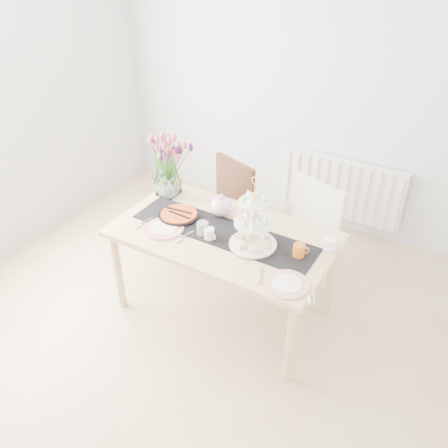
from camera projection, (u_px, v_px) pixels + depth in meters
The scene contains 16 objects.
room_shell at pixel (154, 198), 2.77m from camera, with size 4.50×4.50×4.50m.
radiator at pixel (341, 188), 4.59m from camera, with size 1.20×0.08×0.60m, color white.
dining_table at pixel (223, 241), 3.48m from camera, with size 1.60×0.90×0.75m.
chair_brown at pixel (225, 205), 4.16m from camera, with size 0.58×0.58×0.93m.
chair_white at pixel (306, 230), 3.82m from camera, with size 0.57×0.57×0.94m.
table_runner at pixel (223, 232), 3.44m from camera, with size 1.40×0.35×0.01m, color black.
tulip_vase at pixel (166, 158), 3.73m from camera, with size 0.59×0.59×0.50m.
cake_stand at pixel (253, 229), 3.23m from camera, with size 0.33×0.33×0.49m.
teapot at pixel (221, 207), 3.58m from camera, with size 0.27×0.22×0.17m, color silver, non-canonical shape.
cream_jug at pixel (330, 244), 3.25m from camera, with size 0.09×0.09×0.09m, color white.
tart_tin at pixel (179, 215), 3.60m from camera, with size 0.31×0.31×0.04m.
mug_grey at pixel (203, 229), 3.39m from camera, with size 0.08×0.08×0.10m, color gray.
mug_white at pixel (209, 234), 3.35m from camera, with size 0.07×0.07×0.09m, color silver.
mug_orange at pixel (299, 251), 3.18m from camera, with size 0.08×0.08×0.10m, color orange.
plate_left at pixel (164, 229), 3.47m from camera, with size 0.29×0.29×0.02m, color silver.
plate_right at pixel (287, 284), 2.95m from camera, with size 0.28×0.28×0.01m, color white.
Camera 1 is at (1.57, -1.85, 2.71)m, focal length 38.00 mm.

